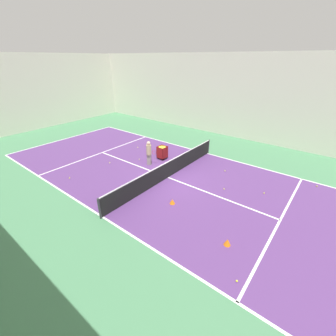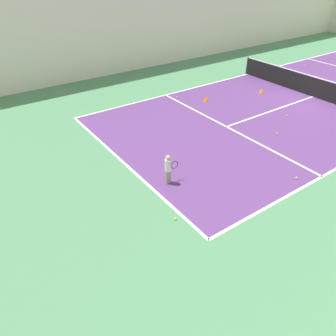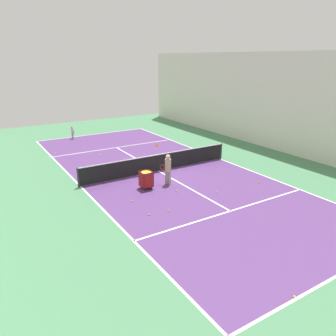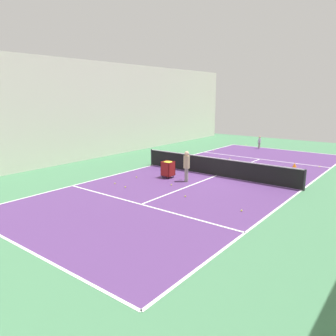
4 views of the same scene
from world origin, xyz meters
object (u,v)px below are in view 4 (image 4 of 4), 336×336
tennis_net (216,167)px  ball_cart (168,166)px  training_cone_1 (262,173)px  player_near_baseline (259,141)px  training_cone_0 (295,165)px  coach_at_net (187,164)px

tennis_net → ball_cart: tennis_net is taller
ball_cart → training_cone_1: ball_cart is taller
player_near_baseline → training_cone_0: size_ratio=3.90×
player_near_baseline → coach_at_net: size_ratio=0.65×
tennis_net → training_cone_0: size_ratio=35.42×
training_cone_1 → tennis_net: bearing=42.8°
tennis_net → player_near_baseline: bearing=-79.8°
player_near_baseline → training_cone_1: size_ratio=4.06×
tennis_net → ball_cart: 2.80m
tennis_net → ball_cart: bearing=46.6°
tennis_net → training_cone_0: tennis_net is taller
training_cone_0 → player_near_baseline: bearing=-50.3°
tennis_net → ball_cart: size_ratio=10.35×
coach_at_net → training_cone_1: bearing=-59.4°
tennis_net → player_near_baseline: 11.14m
coach_at_net → player_near_baseline: bearing=-19.8°
tennis_net → training_cone_1: (-1.99, -1.84, -0.42)m
training_cone_0 → training_cone_1: training_cone_0 is taller
player_near_baseline → training_cone_0: bearing=43.1°
ball_cart → training_cone_0: bearing=-123.5°
tennis_net → training_cone_1: tennis_net is taller
training_cone_0 → coach_at_net: bearing=64.4°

